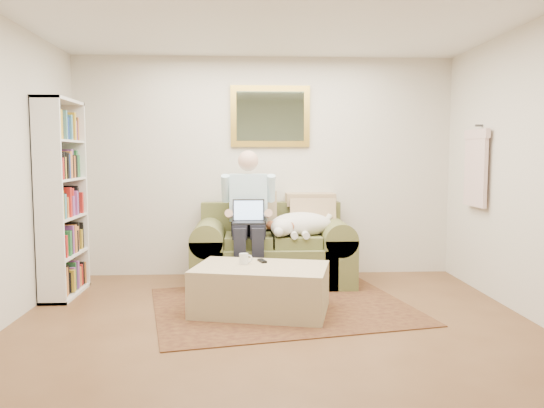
{
  "coord_description": "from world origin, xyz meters",
  "views": [
    {
      "loc": [
        -0.24,
        -3.87,
        1.44
      ],
      "look_at": [
        0.03,
        1.43,
        0.95
      ],
      "focal_mm": 35.0,
      "sensor_mm": 36.0,
      "label": 1
    }
  ],
  "objects": [
    {
      "name": "rug",
      "position": [
        0.11,
        1.07,
        0.01
      ],
      "size": [
        2.7,
        2.33,
        0.01
      ],
      "primitive_type": "cube",
      "rotation": [
        0.0,
        0.0,
        0.2
      ],
      "color": "#321614",
      "rests_on": "room_shell"
    },
    {
      "name": "hanging_shirt",
      "position": [
        2.19,
        1.6,
        1.35
      ],
      "size": [
        0.06,
        0.52,
        0.9
      ],
      "primitive_type": null,
      "color": "beige",
      "rests_on": "room_shell"
    },
    {
      "name": "bookshelf",
      "position": [
        -2.1,
        1.6,
        1.0
      ],
      "size": [
        0.28,
        0.8,
        2.0
      ],
      "primitive_type": null,
      "color": "white",
      "rests_on": "room_shell"
    },
    {
      "name": "wall_mirror",
      "position": [
        0.06,
        2.47,
        1.9
      ],
      "size": [
        0.94,
        0.04,
        0.72
      ],
      "color": "gold",
      "rests_on": "room_shell"
    },
    {
      "name": "sleeping_dog",
      "position": [
        0.38,
        1.93,
        0.68
      ],
      "size": [
        0.73,
        0.46,
        0.27
      ],
      "primitive_type": null,
      "color": "white",
      "rests_on": "sofa"
    },
    {
      "name": "coffee_mug",
      "position": [
        -0.25,
        0.98,
        0.48
      ],
      "size": [
        0.08,
        0.08,
        0.1
      ],
      "primitive_type": "cylinder",
      "color": "white",
      "rests_on": "ottoman"
    },
    {
      "name": "tv_remote",
      "position": [
        -0.08,
        1.08,
        0.44
      ],
      "size": [
        0.09,
        0.16,
        0.02
      ],
      "primitive_type": "cube",
      "rotation": [
        0.0,
        0.0,
        0.29
      ],
      "color": "black",
      "rests_on": "ottoman"
    },
    {
      "name": "seated_man",
      "position": [
        -0.2,
        1.85,
        0.75
      ],
      "size": [
        0.58,
        0.84,
        1.49
      ],
      "primitive_type": null,
      "color": "#8CCAD8",
      "rests_on": "sofa"
    },
    {
      "name": "sofa",
      "position": [
        0.06,
        2.02,
        0.31
      ],
      "size": [
        1.77,
        0.9,
        1.06
      ],
      "color": "olive",
      "rests_on": "room_shell"
    },
    {
      "name": "laptop",
      "position": [
        -0.2,
        1.79,
        0.78
      ],
      "size": [
        0.34,
        0.27,
        0.25
      ],
      "color": "black",
      "rests_on": "seated_man"
    },
    {
      "name": "ottoman",
      "position": [
        -0.1,
        0.88,
        0.22
      ],
      "size": [
        1.33,
        1.01,
        0.43
      ],
      "primitive_type": "cube",
      "rotation": [
        0.0,
        0.0,
        -0.23
      ],
      "color": "tan",
      "rests_on": "room_shell"
    },
    {
      "name": "room_shell",
      "position": [
        0.0,
        0.35,
        1.3
      ],
      "size": [
        4.51,
        5.0,
        2.61
      ],
      "color": "brown",
      "rests_on": "ground"
    }
  ]
}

